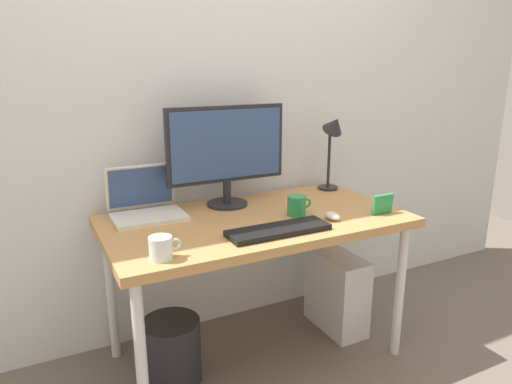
{
  "coord_description": "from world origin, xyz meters",
  "views": [
    {
      "loc": [
        -0.91,
        -1.81,
        1.4
      ],
      "look_at": [
        0.0,
        0.0,
        0.84
      ],
      "focal_mm": 32.77,
      "sensor_mm": 36.0,
      "label": 1
    }
  ],
  "objects_px": {
    "keyboard": "(279,230)",
    "wastebasket": "(172,351)",
    "desk_lamp": "(333,136)",
    "mouse": "(332,216)",
    "desk": "(256,230)",
    "computer_tower": "(337,292)",
    "glass_cup": "(161,248)",
    "monitor": "(227,150)",
    "laptop": "(146,204)",
    "photo_frame": "(382,204)",
    "coffee_mug": "(297,205)"
  },
  "relations": [
    {
      "from": "desk",
      "to": "laptop",
      "type": "distance_m",
      "value": 0.52
    },
    {
      "from": "desk_lamp",
      "to": "laptop",
      "type": "bearing_deg",
      "value": 179.17
    },
    {
      "from": "desk",
      "to": "wastebasket",
      "type": "height_order",
      "value": "desk"
    },
    {
      "from": "laptop",
      "to": "mouse",
      "type": "relative_size",
      "value": 3.56
    },
    {
      "from": "coffee_mug",
      "to": "wastebasket",
      "type": "relative_size",
      "value": 0.41
    },
    {
      "from": "desk_lamp",
      "to": "computer_tower",
      "type": "height_order",
      "value": "desk_lamp"
    },
    {
      "from": "computer_tower",
      "to": "wastebasket",
      "type": "distance_m",
      "value": 0.93
    },
    {
      "from": "photo_frame",
      "to": "laptop",
      "type": "bearing_deg",
      "value": 154.76
    },
    {
      "from": "desk",
      "to": "monitor",
      "type": "relative_size",
      "value": 2.29
    },
    {
      "from": "mouse",
      "to": "glass_cup",
      "type": "relative_size",
      "value": 0.75
    },
    {
      "from": "photo_frame",
      "to": "glass_cup",
      "type": "bearing_deg",
      "value": -177.56
    },
    {
      "from": "coffee_mug",
      "to": "photo_frame",
      "type": "bearing_deg",
      "value": -24.57
    },
    {
      "from": "desk_lamp",
      "to": "coffee_mug",
      "type": "distance_m",
      "value": 0.55
    },
    {
      "from": "keyboard",
      "to": "computer_tower",
      "type": "bearing_deg",
      "value": 26.29
    },
    {
      "from": "keyboard",
      "to": "photo_frame",
      "type": "relative_size",
      "value": 4.0
    },
    {
      "from": "monitor",
      "to": "photo_frame",
      "type": "xyz_separation_m",
      "value": [
        0.59,
        -0.45,
        -0.23
      ]
    },
    {
      "from": "desk_lamp",
      "to": "wastebasket",
      "type": "bearing_deg",
      "value": -166.81
    },
    {
      "from": "monitor",
      "to": "wastebasket",
      "type": "relative_size",
      "value": 1.99
    },
    {
      "from": "desk_lamp",
      "to": "wastebasket",
      "type": "distance_m",
      "value": 1.35
    },
    {
      "from": "desk",
      "to": "coffee_mug",
      "type": "height_order",
      "value": "coffee_mug"
    },
    {
      "from": "monitor",
      "to": "coffee_mug",
      "type": "height_order",
      "value": "monitor"
    },
    {
      "from": "keyboard",
      "to": "photo_frame",
      "type": "bearing_deg",
      "value": 0.18
    },
    {
      "from": "desk_lamp",
      "to": "glass_cup",
      "type": "relative_size",
      "value": 3.59
    },
    {
      "from": "photo_frame",
      "to": "computer_tower",
      "type": "height_order",
      "value": "photo_frame"
    },
    {
      "from": "mouse",
      "to": "keyboard",
      "type": "bearing_deg",
      "value": -172.52
    },
    {
      "from": "desk_lamp",
      "to": "photo_frame",
      "type": "height_order",
      "value": "desk_lamp"
    },
    {
      "from": "photo_frame",
      "to": "keyboard",
      "type": "bearing_deg",
      "value": -179.82
    },
    {
      "from": "glass_cup",
      "to": "monitor",
      "type": "bearing_deg",
      "value": 46.36
    },
    {
      "from": "mouse",
      "to": "computer_tower",
      "type": "height_order",
      "value": "mouse"
    },
    {
      "from": "mouse",
      "to": "wastebasket",
      "type": "xyz_separation_m",
      "value": [
        -0.72,
        0.18,
        -0.59
      ]
    },
    {
      "from": "desk_lamp",
      "to": "mouse",
      "type": "bearing_deg",
      "value": -125.04
    },
    {
      "from": "mouse",
      "to": "photo_frame",
      "type": "relative_size",
      "value": 0.82
    },
    {
      "from": "photo_frame",
      "to": "wastebasket",
      "type": "bearing_deg",
      "value": 167.52
    },
    {
      "from": "desk",
      "to": "mouse",
      "type": "xyz_separation_m",
      "value": [
        0.29,
        -0.18,
        0.08
      ]
    },
    {
      "from": "desk_lamp",
      "to": "coffee_mug",
      "type": "relative_size",
      "value": 3.52
    },
    {
      "from": "desk",
      "to": "computer_tower",
      "type": "xyz_separation_m",
      "value": [
        0.5,
        0.03,
        -0.45
      ]
    },
    {
      "from": "mouse",
      "to": "wastebasket",
      "type": "distance_m",
      "value": 0.94
    },
    {
      "from": "laptop",
      "to": "photo_frame",
      "type": "distance_m",
      "value": 1.1
    },
    {
      "from": "computer_tower",
      "to": "laptop",
      "type": "bearing_deg",
      "value": 167.1
    },
    {
      "from": "monitor",
      "to": "photo_frame",
      "type": "height_order",
      "value": "monitor"
    },
    {
      "from": "computer_tower",
      "to": "mouse",
      "type": "bearing_deg",
      "value": -134.72
    },
    {
      "from": "keyboard",
      "to": "glass_cup",
      "type": "relative_size",
      "value": 3.68
    },
    {
      "from": "coffee_mug",
      "to": "photo_frame",
      "type": "distance_m",
      "value": 0.4
    },
    {
      "from": "desk_lamp",
      "to": "keyboard",
      "type": "distance_m",
      "value": 0.8
    },
    {
      "from": "monitor",
      "to": "desk_lamp",
      "type": "distance_m",
      "value": 0.63
    },
    {
      "from": "glass_cup",
      "to": "photo_frame",
      "type": "height_order",
      "value": "photo_frame"
    },
    {
      "from": "monitor",
      "to": "mouse",
      "type": "relative_size",
      "value": 6.64
    },
    {
      "from": "desk",
      "to": "laptop",
      "type": "relative_size",
      "value": 4.27
    },
    {
      "from": "monitor",
      "to": "keyboard",
      "type": "xyz_separation_m",
      "value": [
        0.03,
        -0.45,
        -0.27
      ]
    },
    {
      "from": "keyboard",
      "to": "wastebasket",
      "type": "relative_size",
      "value": 1.47
    }
  ]
}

